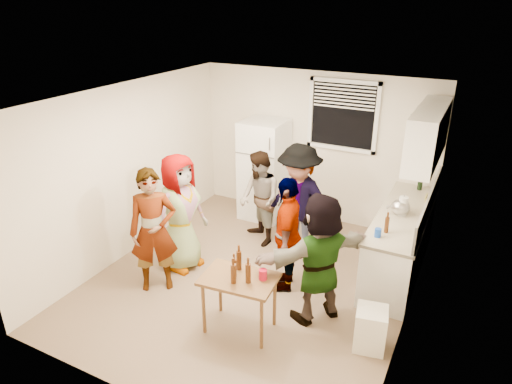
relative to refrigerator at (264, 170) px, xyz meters
The scene contains 23 objects.
room 2.20m from the refrigerator, 68.25° to the right, with size 4.00×4.50×2.50m, color #EFE4CD, non-canonical shape.
window 1.60m from the refrigerator, 15.38° to the left, with size 1.12×0.10×1.06m, color white, non-canonical shape.
refrigerator is the anchor object (origin of this frame).
counter_lower 2.59m from the refrigerator, 16.59° to the right, with size 0.60×2.20×0.86m, color white.
countertop 2.56m from the refrigerator, 16.59° to the right, with size 0.64×2.22×0.04m, color beige.
backsplash 2.84m from the refrigerator, 14.94° to the right, with size 0.03×2.20×0.36m, color #A7A299.
upper_cabinets 2.85m from the refrigerator, 11.61° to the right, with size 0.34×1.60×0.70m, color white.
kettle 2.53m from the refrigerator, 18.51° to the right, with size 0.27×0.22×0.22m, color silver, non-canonical shape.
paper_towel 2.56m from the refrigerator, 18.40° to the right, with size 0.12×0.12×0.26m, color white.
wine_bottle 2.51m from the refrigerator, ahead, with size 0.07×0.07×0.28m, color black.
beer_bottle_counter 2.73m from the refrigerator, 30.74° to the right, with size 0.05×0.05×0.20m, color #47230C.
blue_cup 2.76m from the refrigerator, 34.22° to the right, with size 0.08×0.08×0.11m, color #1644B4.
picture_frame 2.70m from the refrigerator, ahead, with size 0.02×0.18×0.15m, color gold.
trash_bin 3.53m from the refrigerator, 44.37° to the right, with size 0.33×0.33×0.49m, color silver.
serving_table 3.13m from the refrigerator, 69.15° to the right, with size 0.83×0.55×0.70m, color brown, non-canonical shape.
beer_bottle_table 2.99m from the refrigerator, 70.25° to the right, with size 0.06×0.06×0.21m, color #47230C.
red_cup 3.03m from the refrigerator, 64.13° to the right, with size 0.09×0.09×0.12m, color red.
guest_grey 2.19m from the refrigerator, 98.60° to the right, with size 0.82×1.68×0.53m, color #969696.
guest_stripe 2.72m from the refrigerator, 96.83° to the right, with size 0.60×1.66×0.40m, color #141933.
guest_back_left 1.27m from the refrigerator, 67.84° to the right, with size 0.71×1.47×0.56m, color brown.
guest_back_right 1.63m from the refrigerator, 43.02° to the right, with size 1.11×1.71×0.64m, color #434449.
guest_black 2.31m from the refrigerator, 55.96° to the right, with size 0.91×1.55×0.38m, color black.
guest_orange 2.95m from the refrigerator, 50.85° to the right, with size 1.49×1.60×0.47m, color gold.
Camera 1 is at (2.42, -4.64, 3.58)m, focal length 32.00 mm.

